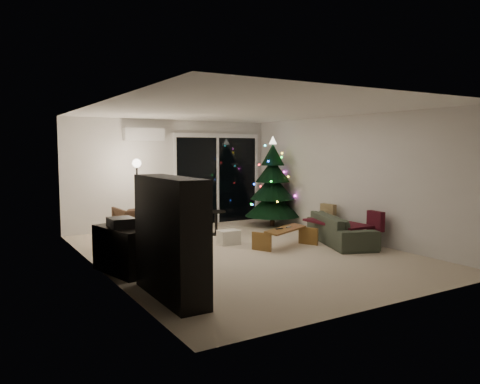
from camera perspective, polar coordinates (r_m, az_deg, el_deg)
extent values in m
plane|color=beige|center=(8.35, 0.47, -7.39)|extent=(6.50, 6.50, 0.00)
plane|color=white|center=(8.17, 0.49, 9.98)|extent=(6.50, 6.50, 0.00)
cube|color=silver|center=(11.06, -8.33, 2.23)|extent=(5.00, 0.02, 2.50)
cube|color=silver|center=(5.66, 17.89, -0.91)|extent=(5.00, 0.02, 2.50)
cube|color=silver|center=(7.19, -16.79, 0.40)|extent=(0.02, 6.50, 2.50)
cube|color=silver|center=(9.70, 13.19, 1.72)|extent=(0.02, 6.50, 2.50)
cube|color=black|center=(11.57, -2.79, 1.42)|extent=(2.20, 0.02, 2.10)
cube|color=white|center=(10.69, -11.64, 6.90)|extent=(0.90, 0.22, 0.28)
cube|color=#3F3833|center=(12.15, -3.92, -3.61)|extent=(2.60, 1.00, 0.10)
cube|color=white|center=(12.43, -4.77, -0.86)|extent=(2.20, 0.06, 1.00)
cube|color=black|center=(7.17, -14.19, -6.90)|extent=(0.63, 1.15, 0.68)
cube|color=black|center=(7.09, -14.26, -3.64)|extent=(0.35, 0.41, 0.15)
imported|color=brown|center=(9.26, -12.33, -3.93)|extent=(0.81, 0.83, 0.73)
cube|color=white|center=(9.32, -10.31, -4.63)|extent=(0.53, 0.53, 0.48)
cube|color=silver|center=(8.46, -8.47, -6.27)|extent=(0.49, 0.44, 0.29)
cube|color=silver|center=(9.03, -1.39, -5.53)|extent=(0.40, 0.31, 0.27)
cylinder|color=black|center=(10.00, -2.93, -3.78)|extent=(0.51, 0.51, 0.51)
cylinder|color=black|center=(9.99, -12.40, -0.89)|extent=(0.25, 0.25, 1.55)
imported|color=#383C34|center=(9.32, 12.18, -4.43)|extent=(1.37, 2.04, 0.56)
cube|color=#541421|center=(9.23, 11.74, -3.74)|extent=(0.59, 1.37, 0.05)
cube|color=tan|center=(9.92, 10.70, -2.50)|extent=(0.14, 0.37, 0.37)
cube|color=#541421|center=(9.00, 16.21, -3.42)|extent=(0.13, 0.37, 0.37)
cube|color=black|center=(8.65, 4.80, -4.47)|extent=(0.14, 0.04, 0.02)
cube|color=slate|center=(8.84, 5.93, -4.27)|extent=(0.14, 0.08, 0.02)
cone|color=black|center=(11.06, 4.00, 1.29)|extent=(1.42, 1.42, 2.12)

